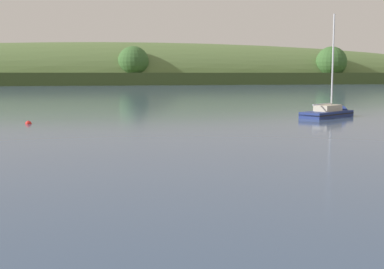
% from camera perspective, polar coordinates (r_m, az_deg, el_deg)
% --- Properties ---
extents(far_shoreline_hill, '(528.98, 80.17, 40.82)m').
position_cam_1_polar(far_shoreline_hill, '(256.92, -5.97, 5.77)').
color(far_shoreline_hill, '#3C4E24').
rests_on(far_shoreline_hill, ground).
extents(sailboat_near_mooring, '(9.13, 7.39, 14.14)m').
position_cam_1_polar(sailboat_near_mooring, '(67.03, 15.32, 2.13)').
color(sailboat_near_mooring, navy).
rests_on(sailboat_near_mooring, ground).
extents(mooring_buoy_foreground, '(0.69, 0.69, 0.77)m').
position_cam_1_polar(mooring_buoy_foreground, '(58.31, -17.82, 1.14)').
color(mooring_buoy_foreground, red).
rests_on(mooring_buoy_foreground, ground).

